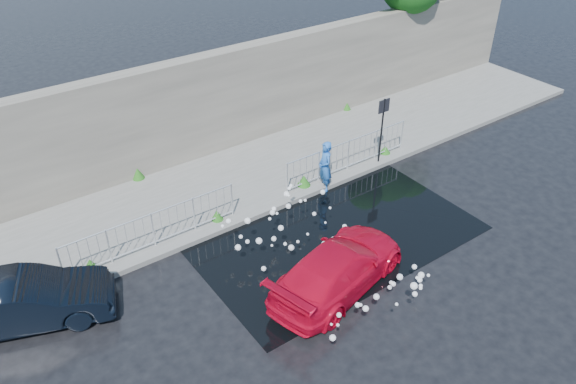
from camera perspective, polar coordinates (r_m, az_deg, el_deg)
name	(u,v)px	position (r m, az deg, el deg)	size (l,w,h in m)	color
ground	(343,259)	(15.57, 5.59, -6.78)	(90.00, 90.00, 0.00)	black
pavement	(246,177)	(18.78, -4.26, 1.53)	(30.00, 4.00, 0.15)	#63635E
curb	(280,205)	(17.37, -0.77, -1.33)	(30.00, 0.25, 0.16)	#63635E
retaining_wall	(210,104)	(19.61, -7.92, 8.85)	(30.00, 0.60, 3.50)	#5C564E
puddle	(334,234)	(16.40, 4.68, -4.25)	(8.00, 5.00, 0.01)	black
sign_post	(383,121)	(18.95, 9.58, 7.17)	(0.45, 0.06, 2.50)	black
railing_left	(153,229)	(15.79, -13.56, -3.63)	(5.05, 0.05, 1.10)	silver
railing_right	(348,154)	(18.83, 6.13, 3.87)	(5.05, 0.05, 1.10)	silver
weeds	(242,181)	(18.14, -4.68, 1.14)	(12.17, 3.93, 0.39)	#1F5617
water_spray	(321,247)	(14.80, 3.37, -5.62)	(3.50, 5.32, 0.95)	white
red_car	(338,268)	(14.35, 5.13, -7.67)	(1.74, 4.27, 1.24)	red
dark_car	(26,301)	(14.74, -25.04, -10.00)	(1.37, 3.94, 1.30)	black
person	(325,167)	(17.82, 3.78, 2.59)	(0.63, 0.41, 1.73)	blue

